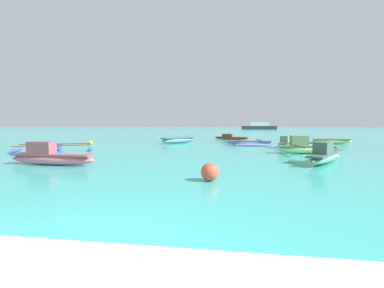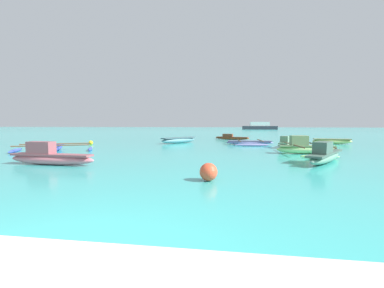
{
  "view_description": "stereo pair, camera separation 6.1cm",
  "coord_description": "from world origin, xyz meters",
  "px_view_note": "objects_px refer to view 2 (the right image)",
  "views": [
    {
      "loc": [
        2.03,
        -2.05,
        1.68
      ],
      "look_at": [
        -0.51,
        15.73,
        0.25
      ],
      "focal_mm": 24.0,
      "sensor_mm": 36.0,
      "label": 1
    },
    {
      "loc": [
        2.09,
        -2.04,
        1.68
      ],
      "look_at": [
        -0.51,
        15.73,
        0.25
      ],
      "focal_mm": 24.0,
      "sensor_mm": 36.0,
      "label": 2
    }
  ],
  "objects_px": {
    "moored_boat_8": "(305,148)",
    "distant_ferry": "(260,126)",
    "moored_boat_0": "(54,148)",
    "mooring_buoy_1": "(91,143)",
    "moored_boat_6": "(50,157)",
    "mooring_buoy_0": "(209,172)",
    "moored_boat_1": "(332,141)",
    "moored_boat_5": "(179,140)",
    "moored_boat_3": "(325,155)",
    "moored_boat_2": "(285,143)",
    "moored_boat_4": "(231,138)",
    "moored_boat_7": "(250,142)"
  },
  "relations": [
    {
      "from": "moored_boat_1",
      "to": "moored_boat_5",
      "type": "height_order",
      "value": "moored_boat_5"
    },
    {
      "from": "moored_boat_3",
      "to": "mooring_buoy_0",
      "type": "xyz_separation_m",
      "value": [
        -4.68,
        -4.27,
        -0.06
      ]
    },
    {
      "from": "moored_boat_4",
      "to": "distant_ferry",
      "type": "height_order",
      "value": "distant_ferry"
    },
    {
      "from": "moored_boat_5",
      "to": "mooring_buoy_0",
      "type": "relative_size",
      "value": 6.49
    },
    {
      "from": "moored_boat_5",
      "to": "mooring_buoy_0",
      "type": "height_order",
      "value": "mooring_buoy_0"
    },
    {
      "from": "moored_boat_4",
      "to": "moored_boat_0",
      "type": "bearing_deg",
      "value": -113.37
    },
    {
      "from": "moored_boat_4",
      "to": "moored_boat_6",
      "type": "bearing_deg",
      "value": -96.61
    },
    {
      "from": "moored_boat_1",
      "to": "mooring_buoy_1",
      "type": "relative_size",
      "value": 9.22
    },
    {
      "from": "moored_boat_8",
      "to": "mooring_buoy_1",
      "type": "distance_m",
      "value": 15.54
    },
    {
      "from": "moored_boat_7",
      "to": "moored_boat_8",
      "type": "bearing_deg",
      "value": -69.24
    },
    {
      "from": "moored_boat_3",
      "to": "moored_boat_6",
      "type": "relative_size",
      "value": 0.99
    },
    {
      "from": "moored_boat_7",
      "to": "mooring_buoy_1",
      "type": "xyz_separation_m",
      "value": [
        -12.48,
        -2.15,
        -0.0
      ]
    },
    {
      "from": "moored_boat_2",
      "to": "moored_boat_5",
      "type": "bearing_deg",
      "value": 91.38
    },
    {
      "from": "moored_boat_0",
      "to": "moored_boat_6",
      "type": "distance_m",
      "value": 5.84
    },
    {
      "from": "moored_boat_2",
      "to": "mooring_buoy_0",
      "type": "relative_size",
      "value": 4.78
    },
    {
      "from": "moored_boat_2",
      "to": "moored_boat_8",
      "type": "xyz_separation_m",
      "value": [
        0.29,
        -3.68,
        0.05
      ]
    },
    {
      "from": "moored_boat_7",
      "to": "mooring_buoy_0",
      "type": "xyz_separation_m",
      "value": [
        -2.2,
        -13.61,
        0.1
      ]
    },
    {
      "from": "moored_boat_8",
      "to": "distant_ferry",
      "type": "bearing_deg",
      "value": 83.46
    },
    {
      "from": "moored_boat_3",
      "to": "mooring_buoy_1",
      "type": "xyz_separation_m",
      "value": [
        -14.96,
        7.18,
        -0.16
      ]
    },
    {
      "from": "moored_boat_3",
      "to": "moored_boat_0",
      "type": "bearing_deg",
      "value": 112.22
    },
    {
      "from": "moored_boat_5",
      "to": "moored_boat_4",
      "type": "bearing_deg",
      "value": -1.66
    },
    {
      "from": "distant_ferry",
      "to": "moored_boat_6",
      "type": "bearing_deg",
      "value": -103.27
    },
    {
      "from": "moored_boat_6",
      "to": "mooring_buoy_0",
      "type": "relative_size",
      "value": 7.26
    },
    {
      "from": "moored_boat_7",
      "to": "moored_boat_8",
      "type": "relative_size",
      "value": 0.89
    },
    {
      "from": "moored_boat_0",
      "to": "mooring_buoy_1",
      "type": "distance_m",
      "value": 4.66
    },
    {
      "from": "moored_boat_0",
      "to": "moored_boat_3",
      "type": "height_order",
      "value": "moored_boat_3"
    },
    {
      "from": "moored_boat_4",
      "to": "mooring_buoy_1",
      "type": "relative_size",
      "value": 11.09
    },
    {
      "from": "moored_boat_1",
      "to": "moored_boat_5",
      "type": "bearing_deg",
      "value": -174.51
    },
    {
      "from": "mooring_buoy_0",
      "to": "distant_ferry",
      "type": "distance_m",
      "value": 70.28
    },
    {
      "from": "moored_boat_5",
      "to": "moored_boat_7",
      "type": "distance_m",
      "value": 5.96
    },
    {
      "from": "moored_boat_4",
      "to": "mooring_buoy_1",
      "type": "bearing_deg",
      "value": -126.36
    },
    {
      "from": "moored_boat_2",
      "to": "mooring_buoy_0",
      "type": "xyz_separation_m",
      "value": [
        -4.47,
        -11.21,
        -0.03
      ]
    },
    {
      "from": "moored_boat_5",
      "to": "moored_boat_7",
      "type": "xyz_separation_m",
      "value": [
        5.93,
        -0.61,
        -0.11
      ]
    },
    {
      "from": "moored_boat_8",
      "to": "moored_boat_2",
      "type": "bearing_deg",
      "value": 92.18
    },
    {
      "from": "moored_boat_6",
      "to": "mooring_buoy_0",
      "type": "xyz_separation_m",
      "value": [
        6.66,
        -2.02,
        -0.07
      ]
    },
    {
      "from": "moored_boat_0",
      "to": "mooring_buoy_0",
      "type": "bearing_deg",
      "value": 30.63
    },
    {
      "from": "moored_boat_6",
      "to": "moored_boat_0",
      "type": "bearing_deg",
      "value": 128.33
    },
    {
      "from": "moored_boat_0",
      "to": "moored_boat_5",
      "type": "height_order",
      "value": "moored_boat_5"
    },
    {
      "from": "moored_boat_4",
      "to": "moored_boat_7",
      "type": "bearing_deg",
      "value": -61.77
    },
    {
      "from": "moored_boat_1",
      "to": "moored_boat_6",
      "type": "relative_size",
      "value": 0.8
    },
    {
      "from": "moored_boat_7",
      "to": "moored_boat_2",
      "type": "bearing_deg",
      "value": -48.73
    },
    {
      "from": "moored_boat_8",
      "to": "distant_ferry",
      "type": "distance_m",
      "value": 62.3
    },
    {
      "from": "moored_boat_8",
      "to": "mooring_buoy_1",
      "type": "bearing_deg",
      "value": 163.01
    },
    {
      "from": "moored_boat_5",
      "to": "moored_boat_6",
      "type": "relative_size",
      "value": 0.89
    },
    {
      "from": "moored_boat_6",
      "to": "moored_boat_8",
      "type": "xyz_separation_m",
      "value": [
        11.42,
        5.51,
        0.01
      ]
    },
    {
      "from": "moored_boat_7",
      "to": "mooring_buoy_1",
      "type": "distance_m",
      "value": 12.67
    },
    {
      "from": "moored_boat_3",
      "to": "distant_ferry",
      "type": "height_order",
      "value": "distant_ferry"
    },
    {
      "from": "moored_boat_1",
      "to": "moored_boat_2",
      "type": "distance_m",
      "value": 5.91
    },
    {
      "from": "mooring_buoy_0",
      "to": "moored_boat_8",
      "type": "bearing_deg",
      "value": 57.7
    },
    {
      "from": "moored_boat_8",
      "to": "mooring_buoy_0",
      "type": "xyz_separation_m",
      "value": [
        -4.76,
        -7.53,
        -0.07
      ]
    }
  ]
}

